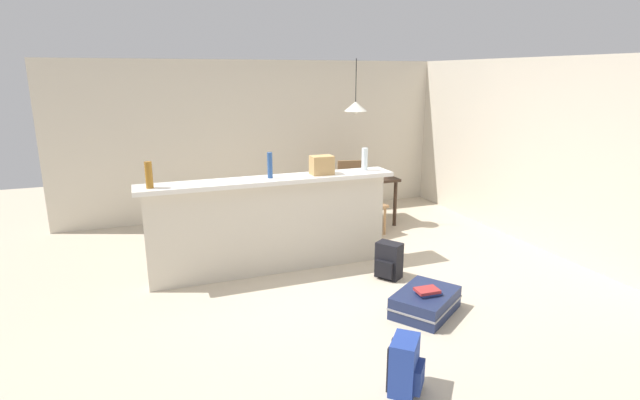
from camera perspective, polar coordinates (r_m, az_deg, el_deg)
The scene contains 17 objects.
ground_plane at distance 5.68m, azimuth 1.77°, elevation -9.49°, with size 13.00×13.00×0.05m, color beige.
wall_back at distance 8.15m, azimuth -6.44°, elevation 7.16°, with size 6.60×0.10×2.50m, color beige.
wall_right at distance 7.24m, azimuth 23.87°, elevation 5.07°, with size 0.10×6.00×2.50m, color beige.
partition_half_wall at distance 5.73m, azimuth -5.68°, elevation -3.25°, with size 2.80×0.20×1.09m, color beige.
bar_countertop at distance 5.58m, azimuth -5.82°, elevation 2.31°, with size 2.96×0.40×0.05m, color white.
bottle_amber at distance 5.34m, azimuth -19.36°, elevation 2.78°, with size 0.08×0.08×0.28m, color #9E661E.
bottle_blue at distance 5.56m, azimuth -5.87°, elevation 4.06°, with size 0.06×0.06×0.29m, color #284C89.
bottle_clear at distance 6.01m, azimuth 5.24°, elevation 4.78°, with size 0.08×0.08×0.27m, color silver.
grocery_bag at distance 5.74m, azimuth 0.21°, elevation 4.10°, with size 0.26×0.18×0.22m, color tan.
dining_table at distance 7.59m, azimuth 4.35°, elevation 2.01°, with size 1.10×0.80×0.74m.
dining_chair_near_partition at distance 7.16m, azimuth 5.41°, elevation 0.15°, with size 0.49×0.49×0.93m.
dining_chair_far_side at distance 8.07m, azimuth 3.35°, elevation 1.85°, with size 0.48×0.48×0.93m.
pendant_lamp at distance 7.32m, azimuth 4.18°, elevation 10.85°, with size 0.34×0.34×0.80m.
suitcase_flat_navy at distance 5.01m, azimuth 12.21°, elevation -11.60°, with size 0.87×0.79×0.22m.
backpack_black at distance 5.70m, azimuth 8.01°, elevation -7.07°, with size 0.33×0.34×0.42m.
backpack_blue at distance 3.85m, azimuth 9.93°, elevation -18.56°, with size 0.34×0.34×0.42m.
book_stack at distance 4.91m, azimuth 12.47°, elevation -10.36°, with size 0.25×0.18×0.06m.
Camera 1 is at (-2.00, -4.79, 2.29)m, focal length 27.40 mm.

